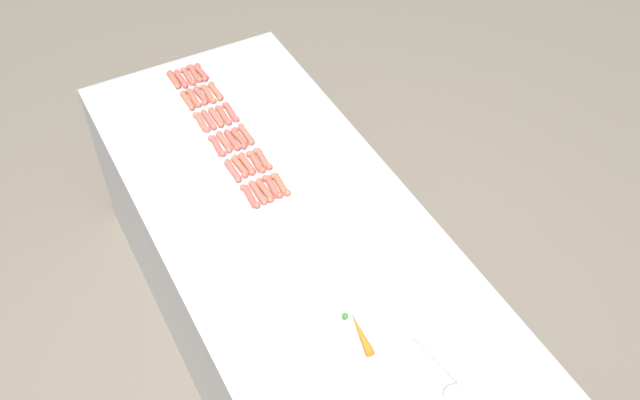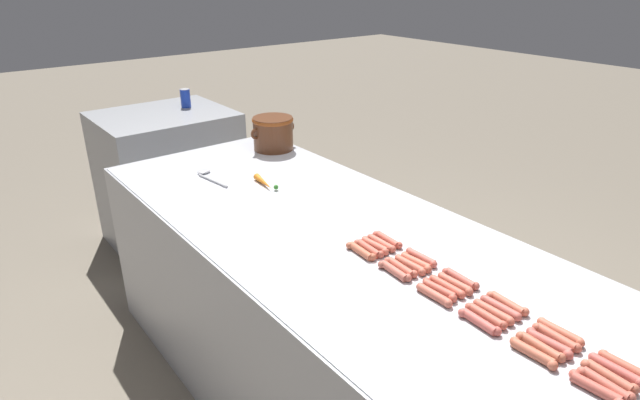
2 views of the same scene
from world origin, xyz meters
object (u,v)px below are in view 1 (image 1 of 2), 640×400
hot_dog_9 (239,138)px  hot_dog_7 (208,94)px  hot_dog_11 (272,187)px  hot_dog_3 (246,134)px  hot_dog_25 (187,100)px  hot_dog_10 (256,162)px  hot_dog_16 (247,164)px  hot_dog_19 (193,98)px  hot_dog_27 (217,146)px  hot_dog_1 (215,91)px  hot_dog_5 (280,184)px  hot_dog_20 (209,120)px  hot_dog_28 (233,171)px  carrot (360,332)px  hot_dog_6 (194,73)px  hot_dog_24 (174,79)px  hot_dog_4 (263,159)px  serving_spoon (446,380)px  hot_dog_22 (240,166)px  hot_dog_23 (258,192)px  hot_dog_12 (188,76)px  hot_dog_18 (181,79)px  hot_dog_0 (201,72)px  hot_dog_14 (216,117)px  hot_dog_2 (231,112)px  hot_dog_26 (201,122)px  hot_dog_15 (232,140)px  hot_dog_17 (265,190)px  hot_dog_13 (201,95)px  hot_dog_8 (223,115)px

hot_dog_9 → hot_dog_7: bearing=-89.6°
hot_dog_11 → hot_dog_3: bearing=-96.5°
hot_dog_7 → hot_dog_25: size_ratio=1.00×
hot_dog_10 → hot_dog_16: size_ratio=1.00×
hot_dog_19 → hot_dog_27: 0.35m
hot_dog_1 → hot_dog_5: same height
hot_dog_1 → hot_dog_25: (0.14, 0.00, 0.00)m
hot_dog_1 → hot_dog_20: size_ratio=1.00×
hot_dog_28 → carrot: carrot is taller
hot_dog_28 → hot_dog_5: bearing=130.0°
hot_dog_6 → hot_dog_24: bearing=-1.2°
hot_dog_4 → hot_dog_7: bearing=-86.2°
hot_dog_11 → hot_dog_6: bearing=-90.2°
hot_dog_20 → serving_spoon: 1.55m
hot_dog_24 → hot_dog_22: bearing=92.9°
hot_dog_23 → hot_dog_12: bearing=-92.2°
hot_dog_22 → carrot: 0.92m
hot_dog_18 → hot_dog_9: bearing=98.0°
hot_dog_0 → serving_spoon: (-0.08, 1.87, -0.01)m
hot_dog_14 → hot_dog_2: bearing=-177.4°
hot_dog_14 → hot_dog_16: bearing=89.4°
hot_dog_26 → carrot: size_ratio=0.77×
hot_dog_6 → hot_dog_24: (0.10, -0.00, 0.00)m
hot_dog_20 → hot_dog_27: (0.03, 0.17, 0.00)m
hot_dog_15 → hot_dog_12: bearing=-89.8°
hot_dog_12 → hot_dog_17: bearing=89.8°
hot_dog_5 → hot_dog_23: 0.10m
hot_dog_9 → hot_dog_23: same height
hot_dog_6 → hot_dog_19: (0.07, 0.17, 0.00)m
serving_spoon → hot_dog_0: bearing=-87.5°
hot_dog_13 → hot_dog_16: same height
hot_dog_6 → hot_dog_15: bearing=86.4°
hot_dog_3 → hot_dog_5: (0.00, 0.34, 0.00)m
hot_dog_5 → hot_dog_17: bearing=-0.6°
hot_dog_23 → hot_dog_27: same height
serving_spoon → hot_dog_3: bearing=-86.8°
hot_dog_4 → hot_dog_11: (0.04, 0.16, 0.00)m
hot_dog_22 → hot_dog_8: bearing=-101.5°
hot_dog_10 → hot_dog_12: same height
hot_dog_7 → hot_dog_28: bearing=78.6°
hot_dog_22 → hot_dog_26: size_ratio=1.00×
hot_dog_4 → hot_dog_5: bearing=89.7°
carrot → hot_dog_5: bearing=-95.7°
hot_dog_27 → hot_dog_25: bearing=-90.2°
hot_dog_20 → hot_dog_26: same height
hot_dog_17 → hot_dog_24: 0.85m
hot_dog_5 → hot_dog_24: bearing=-81.1°
hot_dog_28 → hot_dog_18: bearing=-92.9°
hot_dog_2 → carrot: (0.08, 1.26, 0.00)m
hot_dog_25 → hot_dog_15: bearing=101.6°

